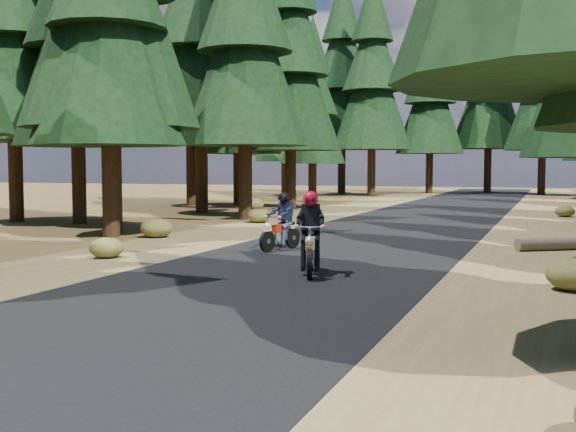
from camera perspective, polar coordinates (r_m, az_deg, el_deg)
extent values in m
plane|color=#4C3A1B|center=(12.90, -2.32, -5.32)|extent=(120.00, 120.00, 0.00)
cube|color=black|center=(17.58, 3.97, -2.81)|extent=(6.00, 100.00, 0.01)
cube|color=brown|center=(19.37, -9.21, -2.23)|extent=(3.20, 100.00, 0.01)
cube|color=brown|center=(16.88, 19.15, -3.32)|extent=(3.20, 100.00, 0.01)
cylinder|color=black|center=(21.67, -13.90, 5.43)|extent=(0.51, 0.51, 5.34)
cone|color=black|center=(22.02, -14.05, 14.15)|extent=(4.54, 4.54, 6.68)
cylinder|color=black|center=(22.60, -13.73, 6.74)|extent=(0.56, 0.56, 6.43)
cylinder|color=black|center=(26.98, -16.24, 5.31)|extent=(0.52, 0.52, 5.56)
cone|color=black|center=(27.29, -16.38, 12.63)|extent=(4.73, 4.73, 6.95)
cylinder|color=black|center=(28.02, -3.40, 5.57)|extent=(0.53, 0.53, 5.72)
cone|color=black|center=(28.34, -3.43, 12.81)|extent=(4.86, 4.86, 7.15)
cylinder|color=black|center=(32.16, -6.86, 5.92)|extent=(0.55, 0.55, 6.37)
cone|color=black|center=(32.54, -6.92, 12.94)|extent=(5.41, 5.41, 7.96)
cylinder|color=black|center=(34.63, 0.21, 5.21)|extent=(0.53, 0.53, 5.64)
cone|color=black|center=(34.88, 0.21, 11.01)|extent=(4.79, 4.79, 7.05)
cone|color=black|center=(35.28, 0.21, 15.10)|extent=(3.67, 3.67, 5.08)
cylinder|color=black|center=(38.37, -3.96, 4.94)|extent=(0.52, 0.52, 5.45)
cone|color=black|center=(38.57, -3.99, 10.00)|extent=(4.63, 4.63, 6.81)
cone|color=black|center=(38.91, -4.01, 13.59)|extent=(3.54, 3.54, 4.90)
cylinder|color=black|center=(41.31, 1.95, 4.17)|extent=(0.48, 0.48, 4.42)
cone|color=black|center=(41.42, 1.96, 7.99)|extent=(3.76, 3.76, 5.52)
cone|color=black|center=(41.60, 1.96, 10.72)|extent=(2.87, 2.87, 3.98)
cone|color=black|center=(41.88, 1.97, 13.43)|extent=(1.99, 1.99, 3.31)
cylinder|color=black|center=(47.55, -0.24, 4.34)|extent=(0.49, 0.49, 4.75)
cone|color=black|center=(47.66, -0.24, 7.91)|extent=(4.04, 4.04, 5.93)
cone|color=black|center=(47.85, -0.24, 10.47)|extent=(3.09, 3.09, 4.27)
cone|color=black|center=(48.14, -0.24, 12.99)|extent=(2.14, 2.14, 3.56)
cylinder|color=black|center=(28.83, -20.77, 5.55)|extent=(0.54, 0.54, 6.00)
cone|color=black|center=(29.19, -20.96, 12.93)|extent=(5.10, 5.10, 7.50)
cylinder|color=black|center=(38.22, -7.66, 5.63)|extent=(0.56, 0.56, 6.40)
cone|color=black|center=(38.55, -7.72, 11.58)|extent=(5.44, 5.44, 8.00)
cone|color=black|center=(39.03, -7.76, 15.78)|extent=(4.16, 4.16, 5.76)
cylinder|color=black|center=(50.20, 6.62, 5.24)|extent=(0.56, 0.56, 6.40)
cone|color=black|center=(50.44, 6.66, 9.79)|extent=(5.44, 5.44, 8.00)
cone|color=black|center=(50.82, 6.69, 13.02)|extent=(4.16, 4.16, 5.76)
cone|color=black|center=(51.35, 6.71, 16.20)|extent=(2.88, 2.88, 4.80)
cylinder|color=black|center=(53.87, 4.27, 5.38)|extent=(0.57, 0.57, 6.80)
cone|color=black|center=(54.14, 4.29, 9.89)|extent=(5.78, 5.78, 8.50)
cone|color=black|center=(54.54, 4.31, 13.08)|extent=(4.42, 4.42, 6.12)
cone|color=black|center=(55.11, 4.33, 16.23)|extent=(3.06, 3.06, 5.10)
cylinder|color=black|center=(55.48, 11.12, 4.87)|extent=(0.54, 0.54, 6.00)
cone|color=black|center=(55.67, 11.17, 8.73)|extent=(5.10, 5.10, 7.50)
cone|color=black|center=(55.96, 11.21, 11.48)|extent=(3.90, 3.90, 5.40)
cone|color=black|center=(56.38, 11.25, 14.21)|extent=(2.70, 2.70, 4.50)
cylinder|color=black|center=(54.77, 19.44, 4.94)|extent=(0.56, 0.56, 6.40)
cone|color=black|center=(55.00, 19.54, 9.11)|extent=(5.44, 5.44, 8.00)
cone|color=black|center=(55.34, 19.61, 12.07)|extent=(4.16, 4.16, 5.76)
cone|color=black|center=(55.83, 19.68, 15.00)|extent=(2.88, 2.88, 4.80)
cylinder|color=black|center=(57.97, 15.53, 5.15)|extent=(0.57, 0.57, 6.80)
cone|color=black|center=(58.23, 15.60, 9.34)|extent=(5.78, 5.78, 8.50)
cone|color=black|center=(58.60, 15.66, 12.31)|extent=(4.42, 4.42, 6.12)
cone|color=black|center=(59.12, 15.72, 15.25)|extent=(3.06, 3.06, 5.10)
cylinder|color=black|center=(51.00, -0.24, 4.80)|extent=(0.52, 0.52, 5.60)
cone|color=black|center=(51.17, -0.24, 8.72)|extent=(4.76, 4.76, 7.00)
cone|color=black|center=(51.44, -0.24, 11.52)|extent=(3.64, 3.64, 5.04)
cone|color=black|center=(51.83, -0.24, 14.28)|extent=(2.52, 2.52, 4.20)
ellipsoid|color=#474C1E|center=(12.97, 21.67, -4.32)|extent=(0.92, 0.92, 0.55)
ellipsoid|color=#474C1E|center=(21.26, -10.36, -0.94)|extent=(0.94, 0.94, 0.56)
ellipsoid|color=#474C1E|center=(31.41, 21.04, 0.35)|extent=(0.78, 0.78, 0.47)
ellipsoid|color=#474C1E|center=(32.74, -2.87, 0.91)|extent=(1.08, 1.08, 0.65)
ellipsoid|color=#474C1E|center=(16.80, -14.16, -2.46)|extent=(0.78, 0.78, 0.47)
ellipsoid|color=#474C1E|center=(26.40, -2.33, 0.03)|extent=(0.87, 0.87, 0.52)
cube|color=black|center=(13.67, 1.78, -0.22)|extent=(0.41, 0.31, 0.52)
sphere|color=red|center=(13.65, 1.78, 1.36)|extent=(0.36, 0.36, 0.29)
cube|color=black|center=(17.70, -0.62, 0.35)|extent=(0.36, 0.27, 0.46)
sphere|color=black|center=(17.68, -0.62, 1.43)|extent=(0.32, 0.32, 0.25)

